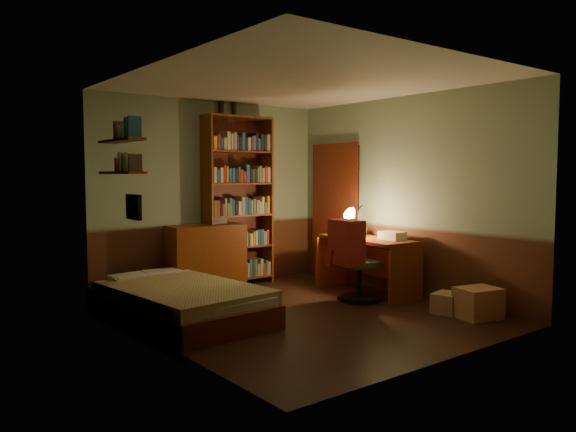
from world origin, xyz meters
TOP-DOWN VIEW (x-y plane):
  - floor at (0.00, 0.00)m, footprint 3.50×4.00m
  - ceiling at (0.00, 0.00)m, footprint 3.50×4.00m
  - wall_back at (0.00, 2.01)m, footprint 3.50×0.02m
  - wall_left at (-1.76, 0.00)m, footprint 0.02×4.00m
  - wall_right at (1.76, 0.00)m, footprint 0.02×4.00m
  - wall_front at (0.00, -2.01)m, footprint 3.50×0.02m
  - doorway at (1.72, 1.30)m, footprint 0.06×0.90m
  - door_trim at (1.69, 1.30)m, footprint 0.02×0.98m
  - bed at (-1.19, 0.68)m, footprint 1.28×2.25m
  - dresser at (-0.25, 1.76)m, footprint 1.05×0.58m
  - mini_stereo at (0.01, 1.89)m, footprint 0.28×0.23m
  - bookshelf at (0.33, 1.85)m, footprint 1.03×0.33m
  - bottle_left at (0.14, 1.96)m, footprint 0.09×0.09m
  - bottle_right at (0.35, 1.96)m, footprint 0.08×0.08m
  - desk at (1.36, 0.31)m, footprint 0.70×1.44m
  - paper_stack at (1.48, 0.66)m, footprint 0.20×0.27m
  - desk_lamp at (1.37, 0.47)m, footprint 0.21×0.21m
  - office_chair at (0.98, 0.06)m, footprint 0.51×0.47m
  - red_jacket at (0.76, 0.21)m, footprint 0.39×0.52m
  - wall_shelf_lower at (-1.64, 1.10)m, footprint 0.20×0.90m
  - wall_shelf_upper at (-1.64, 1.10)m, footprint 0.20×0.90m
  - framed_picture at (-1.72, 0.60)m, footprint 0.04×0.32m
  - cardboard_box_a at (1.42, -1.34)m, footprint 0.52×0.45m
  - cardboard_box_b at (1.34, -0.99)m, footprint 0.38×0.33m

SIDE VIEW (x-z plane):
  - floor at x=0.00m, z-range -0.02..0.00m
  - cardboard_box_b at x=1.34m, z-range 0.00..0.23m
  - cardboard_box_a at x=1.42m, z-range 0.00..0.34m
  - bed at x=-1.19m, z-range 0.00..0.65m
  - desk at x=1.36m, z-range 0.00..0.75m
  - dresser at x=-0.25m, z-range 0.00..0.90m
  - office_chair at x=0.98m, z-range 0.00..0.91m
  - paper_stack at x=1.48m, z-range 0.75..0.85m
  - mini_stereo at x=0.01m, z-range 0.90..1.03m
  - doorway at x=1.72m, z-range 0.00..2.00m
  - door_trim at x=1.69m, z-range -0.04..2.04m
  - desk_lamp at x=1.37m, z-range 0.75..1.37m
  - red_jacket at x=0.76m, z-range 0.91..1.46m
  - bookshelf at x=0.33m, z-range 0.00..2.40m
  - framed_picture at x=-1.72m, z-range 1.12..1.38m
  - wall_back at x=0.00m, z-range 0.00..2.60m
  - wall_left at x=-1.76m, z-range 0.00..2.60m
  - wall_right at x=1.76m, z-range 0.00..2.60m
  - wall_front at x=0.00m, z-range 0.00..2.60m
  - wall_shelf_lower at x=-1.64m, z-range 1.59..1.61m
  - wall_shelf_upper at x=-1.64m, z-range 1.94..1.96m
  - bottle_right at x=0.35m, z-range 2.40..2.64m
  - bottle_left at x=0.14m, z-range 2.40..2.67m
  - ceiling at x=0.00m, z-range 2.60..2.62m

